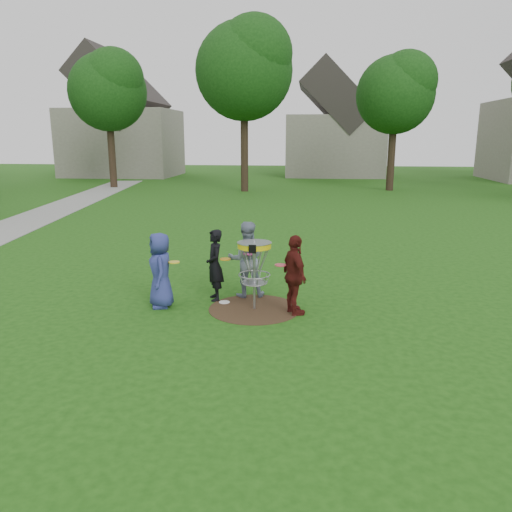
# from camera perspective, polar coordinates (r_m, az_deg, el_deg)

# --- Properties ---
(ground) EXTENTS (100.00, 100.00, 0.00)m
(ground) POSITION_cam_1_polar(r_m,az_deg,el_deg) (9.86, -0.19, -6.06)
(ground) COLOR #19470F
(ground) RESTS_ON ground
(dirt_patch) EXTENTS (1.80, 1.80, 0.01)m
(dirt_patch) POSITION_cam_1_polar(r_m,az_deg,el_deg) (9.86, -0.19, -6.04)
(dirt_patch) COLOR #47331E
(dirt_patch) RESTS_ON ground
(concrete_path) EXTENTS (7.75, 39.92, 0.02)m
(concrete_path) POSITION_cam_1_polar(r_m,az_deg,el_deg) (20.73, -26.12, 2.97)
(concrete_path) COLOR #9E9E99
(concrete_path) RESTS_ON ground
(player_blue) EXTENTS (0.70, 0.85, 1.49)m
(player_blue) POSITION_cam_1_polar(r_m,az_deg,el_deg) (9.97, -10.87, -1.61)
(player_blue) COLOR navy
(player_blue) RESTS_ON ground
(player_black) EXTENTS (0.52, 0.63, 1.48)m
(player_black) POSITION_cam_1_polar(r_m,az_deg,el_deg) (10.25, -4.74, -1.04)
(player_black) COLOR black
(player_black) RESTS_ON ground
(player_grey) EXTENTS (0.89, 0.75, 1.60)m
(player_grey) POSITION_cam_1_polar(r_m,az_deg,el_deg) (10.44, -1.12, -0.38)
(player_grey) COLOR gray
(player_grey) RESTS_ON ground
(player_maroon) EXTENTS (0.72, 0.97, 1.53)m
(player_maroon) POSITION_cam_1_polar(r_m,az_deg,el_deg) (9.40, 4.44, -2.20)
(player_maroon) COLOR #501612
(player_maroon) RESTS_ON ground
(disc_on_grass) EXTENTS (0.22, 0.22, 0.02)m
(disc_on_grass) POSITION_cam_1_polar(r_m,az_deg,el_deg) (10.23, -3.65, -5.30)
(disc_on_grass) COLOR white
(disc_on_grass) RESTS_ON ground
(disc_golf_basket) EXTENTS (0.66, 0.67, 1.38)m
(disc_golf_basket) POSITION_cam_1_polar(r_m,az_deg,el_deg) (9.57, -0.19, -0.31)
(disc_golf_basket) COLOR #9EA0A5
(disc_golf_basket) RESTS_ON ground
(held_discs) EXTENTS (2.30, 0.89, 0.09)m
(held_discs) POSITION_cam_1_polar(r_m,az_deg,el_deg) (9.83, -2.77, -0.45)
(held_discs) COLOR yellow
(held_discs) RESTS_ON ground
(tree_row) EXTENTS (51.20, 17.42, 9.90)m
(tree_row) POSITION_cam_1_polar(r_m,az_deg,el_deg) (30.05, 5.31, 18.99)
(tree_row) COLOR #38281C
(tree_row) RESTS_ON ground
(house_row) EXTENTS (44.50, 10.65, 11.62)m
(house_row) POSITION_cam_1_polar(r_m,az_deg,el_deg) (42.48, 11.60, 14.37)
(house_row) COLOR gray
(house_row) RESTS_ON ground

